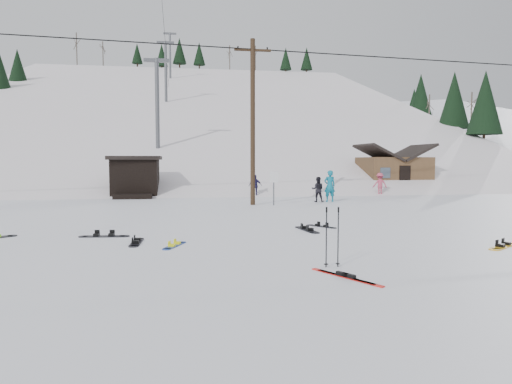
{
  "coord_description": "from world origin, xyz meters",
  "views": [
    {
      "loc": [
        -1.68,
        -10.8,
        2.46
      ],
      "look_at": [
        0.66,
        4.22,
        1.4
      ],
      "focal_mm": 32.0,
      "sensor_mm": 36.0,
      "label": 1
    }
  ],
  "objects": [
    {
      "name": "board_scatter_b",
      "position": [
        -3.14,
        3.04,
        0.03
      ],
      "size": [
        0.32,
        1.53,
        0.11
      ],
      "rotation": [
        0.0,
        0.0,
        1.54
      ],
      "color": "black",
      "rests_on": "ground"
    },
    {
      "name": "hero_snowboard",
      "position": [
        -2.0,
        2.37,
        0.02
      ],
      "size": [
        0.66,
        1.24,
        0.09
      ],
      "rotation": [
        0.0,
        0.0,
        1.17
      ],
      "color": "#193DA4",
      "rests_on": "ground"
    },
    {
      "name": "skier_dark",
      "position": [
        6.04,
        15.12,
        0.74
      ],
      "size": [
        0.85,
        0.74,
        1.48
      ],
      "primitive_type": "imported",
      "rotation": [
        0.0,
        0.0,
        2.85
      ],
      "color": "black",
      "rests_on": "ground"
    },
    {
      "name": "skier_pink",
      "position": [
        11.86,
        19.49,
        0.79
      ],
      "size": [
        1.05,
        0.64,
        1.58
      ],
      "primitive_type": "imported",
      "rotation": [
        0.0,
        0.0,
        3.09
      ],
      "color": "#C0445E",
      "rests_on": "ground"
    },
    {
      "name": "utility_pole",
      "position": [
        2.0,
        14.0,
        4.68
      ],
      "size": [
        2.0,
        0.26,
        9.0
      ],
      "color": "#3A2819",
      "rests_on": "ground"
    },
    {
      "name": "board_scatter_a",
      "position": [
        -4.28,
        4.32,
        0.03
      ],
      "size": [
        1.62,
        0.43,
        0.11
      ],
      "rotation": [
        0.0,
        0.0,
        -0.09
      ],
      "color": "black",
      "rests_on": "ground"
    },
    {
      "name": "hero_skis",
      "position": [
        1.63,
        -1.8,
        0.03
      ],
      "size": [
        1.02,
        1.71,
        0.1
      ],
      "rotation": [
        0.0,
        0.0,
        0.51
      ],
      "color": "red",
      "rests_on": "ground"
    },
    {
      "name": "cabin",
      "position": [
        15.0,
        24.0,
        1.48
      ],
      "size": [
        5.39,
        4.4,
        3.77
      ],
      "color": "brown",
      "rests_on": "ground"
    },
    {
      "name": "lift_tower_mid",
      "position": [
        -4.0,
        50.0,
        14.36
      ],
      "size": [
        2.2,
        0.36,
        8.0
      ],
      "color": "#595B60",
      "rests_on": "ski_slope"
    },
    {
      "name": "board_scatter_d",
      "position": [
        3.31,
        5.38,
        0.02
      ],
      "size": [
        0.86,
        1.11,
        0.09
      ],
      "rotation": [
        0.0,
        0.0,
        -0.95
      ],
      "color": "black",
      "rests_on": "ground"
    },
    {
      "name": "ski_poles",
      "position": [
        1.66,
        -0.81,
        0.71
      ],
      "size": [
        0.38,
        0.1,
        1.39
      ],
      "color": "black",
      "rests_on": "ground"
    },
    {
      "name": "treeline_crest",
      "position": [
        0.0,
        86.0,
        0.0
      ],
      "size": [
        50.0,
        6.0,
        10.0
      ],
      "primitive_type": null,
      "color": "black",
      "rests_on": "ski_slope"
    },
    {
      "name": "treeline_right",
      "position": [
        36.0,
        42.0,
        0.0
      ],
      "size": [
        20.0,
        60.0,
        10.0
      ],
      "primitive_type": null,
      "color": "black",
      "rests_on": "ground"
    },
    {
      "name": "trail_sign",
      "position": [
        3.1,
        13.58,
        1.27
      ],
      "size": [
        0.5,
        0.09,
        1.85
      ],
      "color": "#595B60",
      "rests_on": "ground"
    },
    {
      "name": "ski_slope",
      "position": [
        0.0,
        55.0,
        -12.0
      ],
      "size": [
        60.0,
        85.24,
        65.97
      ],
      "primitive_type": "cube",
      "rotation": [
        0.31,
        0.0,
        0.0
      ],
      "color": "white",
      "rests_on": "ground"
    },
    {
      "name": "board_scatter_e",
      "position": [
        7.27,
        0.81,
        0.03
      ],
      "size": [
        1.42,
        1.07,
        0.12
      ],
      "rotation": [
        0.0,
        0.0,
        0.6
      ],
      "color": "yellow",
      "rests_on": "ground"
    },
    {
      "name": "lift_hut",
      "position": [
        -5.0,
        20.94,
        1.36
      ],
      "size": [
        3.4,
        4.1,
        2.75
      ],
      "color": "black",
      "rests_on": "ground"
    },
    {
      "name": "lift_tower_near",
      "position": [
        -4.0,
        30.0,
        7.86
      ],
      "size": [
        2.2,
        0.36,
        8.0
      ],
      "color": "#595B60",
      "rests_on": "ski_slope"
    },
    {
      "name": "skier_navy",
      "position": [
        2.99,
        19.5,
        0.75
      ],
      "size": [
        0.94,
        0.58,
        1.49
      ],
      "primitive_type": "imported",
      "rotation": [
        0.0,
        0.0,
        2.88
      ],
      "color": "#201B45",
      "rests_on": "ground"
    },
    {
      "name": "ridge_right",
      "position": [
        38.0,
        50.0,
        -11.0
      ],
      "size": [
        45.66,
        93.98,
        54.59
      ],
      "primitive_type": "cube",
      "rotation": [
        0.21,
        -0.05,
        -0.12
      ],
      "color": "white",
      "rests_on": "ground"
    },
    {
      "name": "ground",
      "position": [
        0.0,
        0.0,
        0.0
      ],
      "size": [
        200.0,
        200.0,
        0.0
      ],
      "primitive_type": "plane",
      "color": "white",
      "rests_on": "ground"
    },
    {
      "name": "skier_teal",
      "position": [
        6.79,
        15.19,
        0.93
      ],
      "size": [
        0.69,
        0.46,
        1.87
      ],
      "primitive_type": "imported",
      "rotation": [
        0.0,
        0.0,
        3.12
      ],
      "color": "#0E7490",
      "rests_on": "ground"
    },
    {
      "name": "board_scatter_f",
      "position": [
        2.54,
        4.64,
        0.03
      ],
      "size": [
        0.52,
        1.65,
        0.12
      ],
      "rotation": [
        0.0,
        0.0,
        1.73
      ],
      "color": "black",
      "rests_on": "ground"
    },
    {
      "name": "lift_tower_far",
      "position": [
        -4.0,
        70.0,
        20.86
      ],
      "size": [
        2.2,
        0.36,
        8.0
      ],
      "color": "#595B60",
      "rests_on": "ski_slope"
    }
  ]
}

